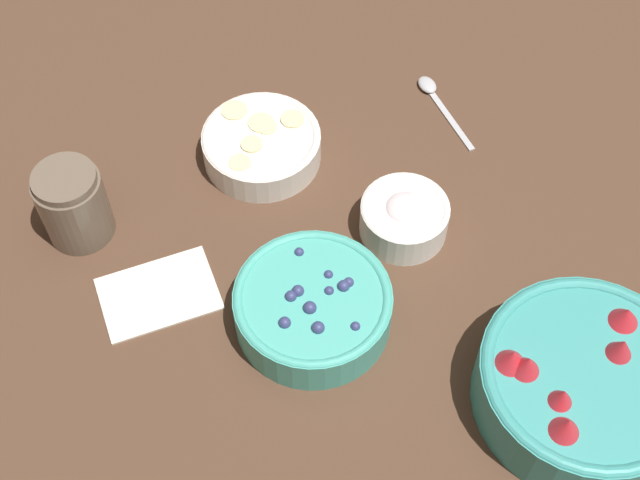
# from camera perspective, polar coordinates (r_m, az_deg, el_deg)

# --- Properties ---
(ground_plane) EXTENTS (4.00, 4.00, 0.00)m
(ground_plane) POSITION_cam_1_polar(r_m,az_deg,el_deg) (1.03, -0.93, -2.31)
(ground_plane) COLOR #4C3323
(bowl_strawberries) EXTENTS (0.22, 0.22, 0.09)m
(bowl_strawberries) POSITION_cam_1_polar(r_m,az_deg,el_deg) (0.95, 16.59, -8.72)
(bowl_strawberries) COLOR teal
(bowl_strawberries) RESTS_ON ground_plane
(bowl_blueberries) EXTENTS (0.17, 0.17, 0.06)m
(bowl_blueberries) POSITION_cam_1_polar(r_m,az_deg,el_deg) (0.97, -0.68, -4.25)
(bowl_blueberries) COLOR #47AD9E
(bowl_blueberries) RESTS_ON ground_plane
(bowl_bananas) EXTENTS (0.15, 0.15, 0.04)m
(bowl_bananas) POSITION_cam_1_polar(r_m,az_deg,el_deg) (1.12, -3.76, 6.16)
(bowl_bananas) COLOR white
(bowl_bananas) RESTS_ON ground_plane
(bowl_cream) EXTENTS (0.10, 0.10, 0.05)m
(bowl_cream) POSITION_cam_1_polar(r_m,az_deg,el_deg) (1.05, 5.42, 1.54)
(bowl_cream) COLOR white
(bowl_cream) RESTS_ON ground_plane
(jar_chocolate) EXTENTS (0.08, 0.08, 0.10)m
(jar_chocolate) POSITION_cam_1_polar(r_m,az_deg,el_deg) (1.07, -15.47, 2.10)
(jar_chocolate) COLOR brown
(jar_chocolate) RESTS_ON ground_plane
(napkin) EXTENTS (0.15, 0.12, 0.01)m
(napkin) POSITION_cam_1_polar(r_m,az_deg,el_deg) (1.03, -10.31, -3.24)
(napkin) COLOR silver
(napkin) RESTS_ON ground_plane
(spoon) EXTENTS (0.05, 0.14, 0.01)m
(spoon) POSITION_cam_1_polar(r_m,az_deg,el_deg) (1.21, 7.46, 8.99)
(spoon) COLOR #B2B2B7
(spoon) RESTS_ON ground_plane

